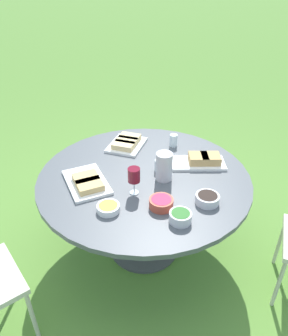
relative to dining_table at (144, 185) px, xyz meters
The scene contains 13 objects.
ground_plane 0.62m from the dining_table, ahead, with size 40.00×40.00×0.00m, color #5B8C38.
dining_table is the anchor object (origin of this frame).
water_pitcher 0.24m from the dining_table, 117.75° to the right, with size 0.12×0.11×0.20m.
wine_glass 0.31m from the dining_table, 151.84° to the left, with size 0.08×0.08×0.19m.
platter_bread_main 0.46m from the dining_table, 82.19° to the right, with size 0.27×0.42×0.08m.
platter_charcuterie 0.41m from the dining_table, 96.34° to the left, with size 0.43×0.33×0.06m.
platter_sandwich_side 0.46m from the dining_table, ahead, with size 0.40×0.38×0.06m.
bowl_fries 0.45m from the dining_table, 139.72° to the left, with size 0.14×0.14×0.04m.
bowl_salad 0.53m from the dining_table, 167.35° to the right, with size 0.13×0.13×0.06m.
bowl_olives 0.51m from the dining_table, 138.95° to the right, with size 0.15×0.15×0.06m.
bowl_dip_red 0.38m from the dining_table, behind, with size 0.15×0.15×0.06m.
cup_water_near 0.51m from the dining_table, 40.14° to the right, with size 0.06×0.06×0.10m.
cup_water_far 0.18m from the dining_table, 72.18° to the right, with size 0.07×0.07×0.09m.
Camera 1 is at (-1.87, 0.36, 2.00)m, focal length 35.00 mm.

